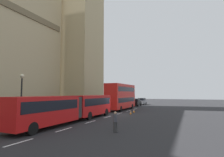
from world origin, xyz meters
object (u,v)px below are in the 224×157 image
double_decker_bus (121,96)px  street_lamp (21,94)px  articulated_bus (72,106)px  traffic_cone_middle (134,111)px  sedan_lead (136,102)px  traffic_cone_west (131,112)px  pedestrian_near_cones (115,121)px  sedan_trailing (142,101)px

double_decker_bus → street_lamp: size_ratio=2.02×
articulated_bus → street_lamp: 5.49m
double_decker_bus → traffic_cone_middle: 5.84m
sedan_lead → articulated_bus: bearing=-179.6°
articulated_bus → traffic_cone_west: articulated_bus is taller
sedan_lead → traffic_cone_middle: sedan_lead is taller
articulated_bus → traffic_cone_west: bearing=-22.5°
traffic_cone_west → pedestrian_near_cones: size_ratio=0.34×
traffic_cone_west → street_lamp: 15.26m
traffic_cone_middle → street_lamp: bearing=151.7°
sedan_trailing → pedestrian_near_cones: size_ratio=2.60×
sedan_lead → pedestrian_near_cones: 31.49m
articulated_bus → double_decker_bus: double_decker_bus is taller
articulated_bus → traffic_cone_middle: size_ratio=27.89×
traffic_cone_west → street_lamp: bearing=145.7°
traffic_cone_middle → pedestrian_near_cones: 15.78m
articulated_bus → pedestrian_near_cones: bearing=-115.9°
articulated_bus → traffic_cone_west: 10.43m
double_decker_bus → articulated_bus: bearing=-180.0°
double_decker_bus → sedan_lead: (11.41, 0.20, -1.80)m
traffic_cone_middle → street_lamp: street_lamp is taller
traffic_cone_middle → traffic_cone_west: bearing=-173.7°
traffic_cone_west → street_lamp: size_ratio=0.11×
pedestrian_near_cones → sedan_lead: bearing=12.5°
sedan_lead → traffic_cone_west: (-18.01, -4.15, -0.63)m
street_lamp → sedan_lead: bearing=-8.1°
sedan_lead → pedestrian_near_cones: (-30.75, -6.80, -0.00)m
traffic_cone_west → traffic_cone_middle: same height
double_decker_bus → pedestrian_near_cones: bearing=-161.2°
double_decker_bus → pedestrian_near_cones: size_ratio=6.30×
double_decker_bus → traffic_cone_middle: (-3.86, -3.65, -2.43)m
double_decker_bus → traffic_cone_west: (-6.60, -3.95, -2.43)m
articulated_bus → sedan_lead: articulated_bus is taller
articulated_bus → sedan_trailing: (33.86, 0.24, -0.83)m
traffic_cone_west → double_decker_bus: bearing=30.9°
street_lamp → pedestrian_near_cones: size_ratio=3.12×
sedan_lead → sedan_trailing: size_ratio=1.00×
articulated_bus → sedan_lead: bearing=0.4°
traffic_cone_west → pedestrian_near_cones: bearing=-168.3°
articulated_bus → pedestrian_near_cones: articulated_bus is taller
articulated_bus → traffic_cone_middle: articulated_bus is taller
sedan_lead → traffic_cone_west: sedan_lead is taller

